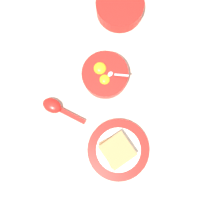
{
  "coord_description": "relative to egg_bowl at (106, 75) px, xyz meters",
  "views": [
    {
      "loc": [
        -0.13,
        -0.13,
        0.82
      ],
      "look_at": [
        -0.08,
        -0.07,
        0.02
      ],
      "focal_mm": 35.0,
      "sensor_mm": 36.0,
      "label": 1
    }
  ],
  "objects": [
    {
      "name": "toast_plate",
      "position": [
        -0.16,
        -0.23,
        -0.02
      ],
      "size": [
        0.23,
        0.23,
        0.01
      ],
      "color": "red",
      "rests_on": "ground_plane"
    },
    {
      "name": "ground_plane",
      "position": [
        -0.0,
        -0.04,
        -0.03
      ],
      "size": [
        3.0,
        3.0,
        0.0
      ],
      "primitive_type": "plane",
      "color": "beige"
    },
    {
      "name": "toast_sandwich",
      "position": [
        -0.16,
        -0.23,
        0.0
      ],
      "size": [
        0.12,
        0.12,
        0.03
      ],
      "color": "#9E7042",
      "rests_on": "toast_plate"
    },
    {
      "name": "egg_bowl",
      "position": [
        0.0,
        0.0,
        0.0
      ],
      "size": [
        0.17,
        0.17,
        0.08
      ],
      "color": "red",
      "rests_on": "ground_plane"
    },
    {
      "name": "congee_bowl",
      "position": [
        0.22,
        0.15,
        0.0
      ],
      "size": [
        0.18,
        0.18,
        0.06
      ],
      "color": "red",
      "rests_on": "ground_plane"
    },
    {
      "name": "soup_spoon",
      "position": [
        -0.22,
        0.05,
        -0.01
      ],
      "size": [
        0.09,
        0.17,
        0.03
      ],
      "color": "red",
      "rests_on": "ground_plane"
    }
  ]
}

